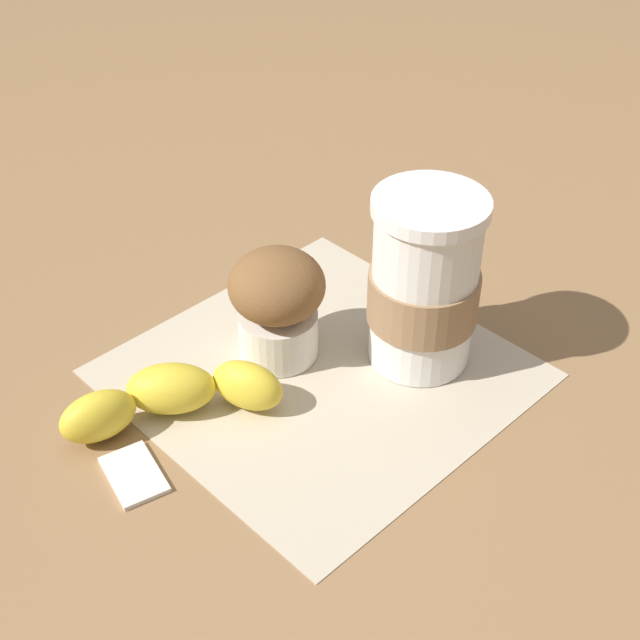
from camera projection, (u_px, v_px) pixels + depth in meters
name	position (u px, v px, depth m)	size (l,w,h in m)	color
ground_plane	(320.00, 374.00, 0.67)	(3.00, 3.00, 0.00)	#936D47
paper_napkin	(320.00, 373.00, 0.67)	(0.26, 0.26, 0.00)	beige
coffee_cup	(424.00, 285.00, 0.64)	(0.08, 0.08, 0.14)	white
muffin	(277.00, 302.00, 0.65)	(0.07, 0.07, 0.09)	white
banana	(173.00, 395.00, 0.62)	(0.15, 0.10, 0.04)	yellow
sugar_packet	(134.00, 473.00, 0.58)	(0.05, 0.03, 0.01)	white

